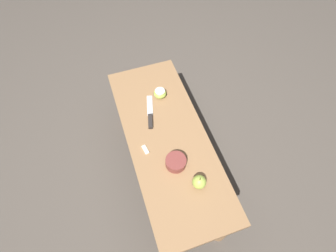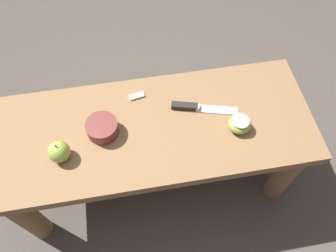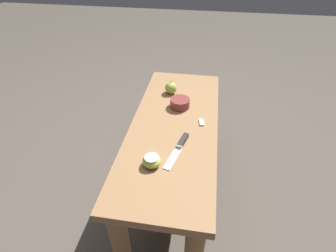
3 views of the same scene
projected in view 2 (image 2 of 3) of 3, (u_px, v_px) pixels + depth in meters
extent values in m
plane|color=#4C443D|center=(156.00, 177.00, 1.50)|extent=(8.00, 8.00, 0.00)
cube|color=olive|center=(152.00, 130.00, 1.14)|extent=(1.12, 0.43, 0.04)
cylinder|color=olive|center=(261.00, 109.00, 1.45)|extent=(0.08, 0.08, 0.41)
cylinder|color=olive|center=(30.00, 142.00, 1.36)|extent=(0.08, 0.08, 0.41)
cylinder|color=olive|center=(285.00, 173.00, 1.29)|extent=(0.08, 0.08, 0.41)
cylinder|color=olive|center=(26.00, 216.00, 1.21)|extent=(0.08, 0.08, 0.41)
cube|color=silver|center=(218.00, 110.00, 1.15)|extent=(0.15, 0.07, 0.00)
cube|color=silver|center=(198.00, 107.00, 1.15)|extent=(0.02, 0.03, 0.02)
cube|color=#282321|center=(184.00, 106.00, 1.15)|extent=(0.10, 0.05, 0.02)
sphere|color=#9EB747|center=(59.00, 152.00, 1.03)|extent=(0.07, 0.07, 0.07)
cylinder|color=#4C3319|center=(56.00, 146.00, 1.00)|extent=(0.00, 0.00, 0.01)
ellipsoid|color=#9EB747|center=(239.00, 124.00, 1.10)|extent=(0.08, 0.08, 0.05)
cylinder|color=white|center=(241.00, 121.00, 1.08)|extent=(0.06, 0.06, 0.00)
cube|color=white|center=(137.00, 96.00, 1.18)|extent=(0.06, 0.03, 0.01)
cylinder|color=brown|center=(102.00, 128.00, 1.09)|extent=(0.11, 0.11, 0.05)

